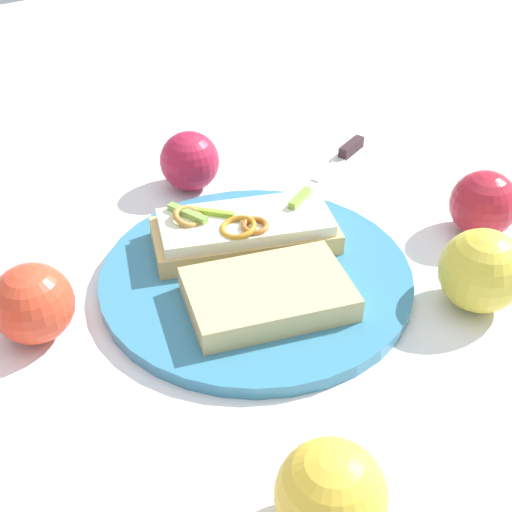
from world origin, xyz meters
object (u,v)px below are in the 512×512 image
at_px(apple_3, 33,303).
at_px(bread_slice_side, 268,294).
at_px(sandwich, 244,231).
at_px(apple_4, 331,495).
at_px(apple_5, 481,271).
at_px(knife, 345,153).
at_px(apple_2, 484,204).
at_px(apple_0, 190,161).
at_px(plate, 256,278).

bearing_deg(apple_3, bread_slice_side, -26.52).
distance_m(sandwich, apple_3, 0.22).
distance_m(apple_4, apple_5, 0.29).
bearing_deg(apple_5, apple_4, -157.40).
height_order(bread_slice_side, knife, bread_slice_side).
xyz_separation_m(apple_2, apple_4, (-0.36, -0.19, 0.00)).
bearing_deg(bread_slice_side, sandwich, 86.43).
xyz_separation_m(apple_0, apple_2, (0.22, -0.26, 0.00)).
height_order(plate, bread_slice_side, bread_slice_side).
distance_m(bread_slice_side, apple_3, 0.21).
relative_size(plate, apple_4, 4.03).
distance_m(apple_5, knife, 0.31).
height_order(apple_0, apple_4, apple_4).
relative_size(bread_slice_side, knife, 1.35).
distance_m(plate, apple_4, 0.28).
relative_size(apple_5, knife, 0.73).
bearing_deg(apple_4, knife, 49.31).
bearing_deg(knife, apple_5, 53.77).
height_order(bread_slice_side, apple_0, apple_0).
bearing_deg(plate, knife, 32.24).
bearing_deg(sandwich, apple_2, -3.98).
height_order(apple_2, apple_3, apple_3).
height_order(plate, apple_0, apple_0).
xyz_separation_m(bread_slice_side, apple_5, (0.17, -0.10, 0.01)).
bearing_deg(sandwich, apple_3, -159.81).
distance_m(plate, apple_2, 0.26).
distance_m(sandwich, apple_0, 0.15).
xyz_separation_m(apple_2, apple_3, (-0.46, 0.11, 0.00)).
distance_m(apple_2, apple_4, 0.41).
xyz_separation_m(plate, apple_4, (-0.11, -0.25, 0.03)).
height_order(apple_2, knife, apple_2).
height_order(plate, knife, knife).
relative_size(bread_slice_side, apple_3, 2.01).
bearing_deg(apple_2, apple_4, -151.91).
height_order(sandwich, knife, sandwich).
bearing_deg(apple_0, knife, -12.99).
bearing_deg(plate, apple_0, 79.29).
bearing_deg(knife, apple_0, -33.87).
bearing_deg(plate, apple_4, -113.33).
bearing_deg(knife, bread_slice_side, 16.69).
xyz_separation_m(plate, apple_3, (-0.21, 0.05, 0.03)).
bearing_deg(apple_0, apple_5, -70.46).
xyz_separation_m(plate, knife, (0.24, 0.15, -0.00)).
height_order(apple_2, apple_5, apple_5).
distance_m(plate, apple_3, 0.21).
relative_size(sandwich, apple_4, 2.67).
relative_size(apple_3, knife, 0.67).
distance_m(apple_0, apple_4, 0.47).
bearing_deg(apple_0, sandwich, -97.89).
distance_m(apple_2, apple_3, 0.47).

